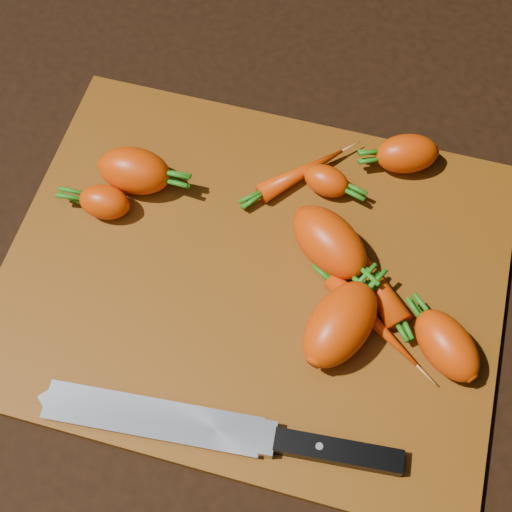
# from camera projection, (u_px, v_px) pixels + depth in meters

# --- Properties ---
(ground) EXTENTS (2.00, 2.00, 0.01)m
(ground) POSITION_uv_depth(u_px,v_px,m) (253.00, 280.00, 0.74)
(ground) COLOR black
(cutting_board) EXTENTS (0.50, 0.40, 0.01)m
(cutting_board) POSITION_uv_depth(u_px,v_px,m) (253.00, 275.00, 0.73)
(cutting_board) COLOR #703A09
(cutting_board) RESTS_ON ground
(carrot_0) EXTENTS (0.08, 0.05, 0.05)m
(carrot_0) POSITION_uv_depth(u_px,v_px,m) (134.00, 171.00, 0.75)
(carrot_0) COLOR #CE3B08
(carrot_0) RESTS_ON cutting_board
(carrot_1) EXTENTS (0.05, 0.04, 0.04)m
(carrot_1) POSITION_uv_depth(u_px,v_px,m) (104.00, 202.00, 0.74)
(carrot_1) COLOR #CE3B08
(carrot_1) RESTS_ON cutting_board
(carrot_2) EXTENTS (0.11, 0.10, 0.05)m
(carrot_2) POSITION_uv_depth(u_px,v_px,m) (329.00, 242.00, 0.71)
(carrot_2) COLOR #CE3B08
(carrot_2) RESTS_ON cutting_board
(carrot_3) EXTENTS (0.09, 0.11, 0.06)m
(carrot_3) POSITION_uv_depth(u_px,v_px,m) (340.00, 324.00, 0.67)
(carrot_3) COLOR #CE3B08
(carrot_3) RESTS_ON cutting_board
(carrot_4) EXTENTS (0.08, 0.06, 0.04)m
(carrot_4) POSITION_uv_depth(u_px,v_px,m) (407.00, 154.00, 0.76)
(carrot_4) COLOR #CE3B08
(carrot_4) RESTS_ON cutting_board
(carrot_5) EXTENTS (0.06, 0.04, 0.03)m
(carrot_5) POSITION_uv_depth(u_px,v_px,m) (326.00, 181.00, 0.75)
(carrot_5) COLOR #CE3B08
(carrot_5) RESTS_ON cutting_board
(carrot_6) EXTENTS (0.09, 0.09, 0.05)m
(carrot_6) POSITION_uv_depth(u_px,v_px,m) (447.00, 345.00, 0.66)
(carrot_6) COLOR #CE3B08
(carrot_6) RESTS_ON cutting_board
(carrot_7) EXTENTS (0.09, 0.09, 0.02)m
(carrot_7) POSITION_uv_depth(u_px,v_px,m) (302.00, 172.00, 0.76)
(carrot_7) COLOR #CE3B08
(carrot_7) RESTS_ON cutting_board
(carrot_8) EXTENTS (0.11, 0.08, 0.02)m
(carrot_8) POSITION_uv_depth(u_px,v_px,m) (373.00, 321.00, 0.69)
(carrot_8) COLOR #CE3B08
(carrot_8) RESTS_ON cutting_board
(carrot_9) EXTENTS (0.09, 0.10, 0.03)m
(carrot_9) POSITION_uv_depth(u_px,v_px,m) (372.00, 276.00, 0.70)
(carrot_9) COLOR #CE3B08
(carrot_9) RESTS_ON cutting_board
(knife) EXTENTS (0.33, 0.06, 0.02)m
(knife) POSITION_uv_depth(u_px,v_px,m) (174.00, 422.00, 0.64)
(knife) COLOR gray
(knife) RESTS_ON cutting_board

